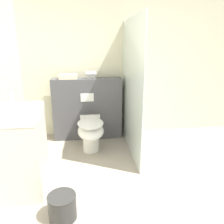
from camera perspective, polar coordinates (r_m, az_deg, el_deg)
The scene contains 8 objects.
wall_back at distance 3.99m, azimuth -3.63°, elevation 11.77°, with size 8.00×0.06×2.50m.
partition_panel at distance 3.88m, azimuth -6.41°, elevation 0.82°, with size 1.19×0.25×1.08m.
shower_glass at distance 3.31m, azimuth 4.98°, elevation 6.23°, with size 0.04×1.50×2.00m.
toilet at distance 3.39m, azimuth -5.57°, elevation -5.26°, with size 0.39×0.64×0.52m.
sink_vanity at distance 2.63m, azimuth -23.88°, elevation -9.58°, with size 0.60×0.50×1.15m.
hair_drier at distance 3.75m, azimuth -5.48°, elevation 9.92°, with size 0.19×0.09×0.12m.
folded_towel at distance 3.75m, azimuth -11.40°, elevation 9.05°, with size 0.30×0.18×0.08m.
waste_bin at distance 2.36m, azimuth -12.85°, elevation -23.00°, with size 0.28×0.28×0.25m.
Camera 1 is at (-0.22, -1.54, 1.64)m, focal length 35.00 mm.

